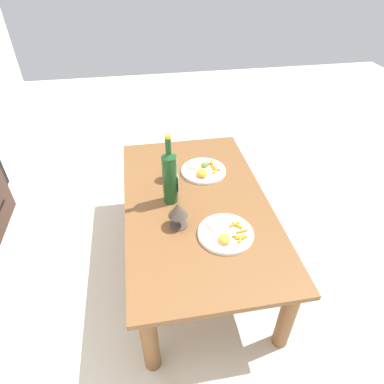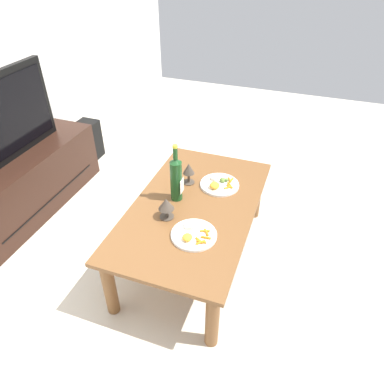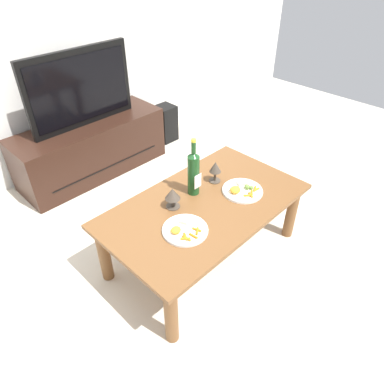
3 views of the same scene
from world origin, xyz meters
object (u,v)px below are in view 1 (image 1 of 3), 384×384
Objects in this scene: dining_table at (196,212)px; dinner_plate_left at (225,233)px; wine_bottle at (170,176)px; dinner_plate_right at (203,170)px; goblet_left at (178,211)px; goblet_right at (168,164)px.

dinner_plate_left is (-0.25, -0.08, 0.08)m from dining_table.
wine_bottle reaches higher than dinner_plate_left.
dinner_plate_left is at bearing -179.95° from dinner_plate_right.
dinner_plate_left is (-0.10, -0.20, -0.08)m from goblet_left.
dining_table is 9.50× the size of goblet_left.
wine_bottle is 2.85× the size of goblet_left.
dining_table is at bearing -36.38° from goblet_left.
goblet_left is 0.36m from goblet_right.
goblet_right is at bearing 22.99° from dinner_plate_left.
goblet_left reaches higher than dinner_plate_left.
dining_table is 0.27m from dinner_plate_left.
wine_bottle reaches higher than dinner_plate_right.
wine_bottle is 1.48× the size of dinner_plate_left.
dinner_plate_right is at bearing -26.23° from goblet_left.
goblet_left is at bearing 153.77° from dinner_plate_right.
dining_table is 8.61× the size of goblet_right.
wine_bottle is 0.38m from dinner_plate_left.
goblet_left reaches higher than dinner_plate_right.
goblet_right is (0.21, 0.11, 0.17)m from dining_table.
dining_table is at bearing -103.88° from wine_bottle.
dinner_plate_left is at bearing -161.35° from dining_table.
dining_table is 3.33× the size of wine_bottle.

